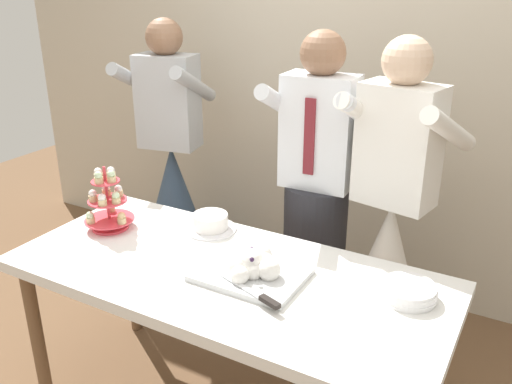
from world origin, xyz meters
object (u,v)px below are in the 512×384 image
cupcake_stand (108,203)px  person_guest (174,198)px  dessert_table (226,286)px  main_cake_tray (251,267)px  person_bride (386,267)px  plate_stack (409,292)px  person_groom (315,217)px  round_cake (210,223)px

cupcake_stand → person_guest: bearing=107.4°
dessert_table → main_cake_tray: main_cake_tray is taller
cupcake_stand → person_guest: 0.90m
person_bride → main_cake_tray: bearing=-118.5°
dessert_table → plate_stack: 0.72m
person_groom → main_cake_tray: bearing=-87.7°
dessert_table → person_guest: (-0.93, 0.86, -0.12)m
round_cake → person_groom: bearing=51.1°
cupcake_stand → plate_stack: (1.38, 0.09, -0.10)m
plate_stack → round_cake: (-0.96, 0.12, 0.01)m
plate_stack → person_groom: size_ratio=0.13×
cupcake_stand → person_bride: bearing=27.8°
cupcake_stand → person_bride: size_ratio=0.18×
dessert_table → person_bride: size_ratio=1.08×
dessert_table → round_cake: round_cake is taller
round_cake → person_guest: 0.92m
dessert_table → cupcake_stand: size_ratio=5.90×
dessert_table → person_bride: 0.83m
plate_stack → person_bride: 0.60m
cupcake_stand → round_cake: bearing=27.0°
round_cake → person_groom: 0.55m
person_groom → person_guest: size_ratio=1.00×
cupcake_stand → person_guest: size_ratio=0.18×
main_cake_tray → person_bride: 0.79m
dessert_table → person_groom: bearing=83.1°
person_bride → person_guest: size_ratio=1.00×
plate_stack → round_cake: size_ratio=0.87×
dessert_table → round_cake: 0.40m
dessert_table → cupcake_stand: bearing=174.5°
cupcake_stand → round_cake: 0.48m
main_cake_tray → person_bride: person_bride is taller
dessert_table → person_guest: bearing=137.1°
main_cake_tray → round_cake: 0.46m
main_cake_tray → person_guest: person_guest is taller
round_cake → person_groom: person_groom is taller
person_bride → person_guest: same height
plate_stack → person_bride: size_ratio=0.13×
round_cake → person_guest: person_guest is taller
person_groom → person_guest: bearing=171.3°
person_groom → plate_stack: bearing=-41.9°
plate_stack → person_bride: (-0.22, 0.51, -0.22)m
person_guest → person_groom: bearing=-8.7°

